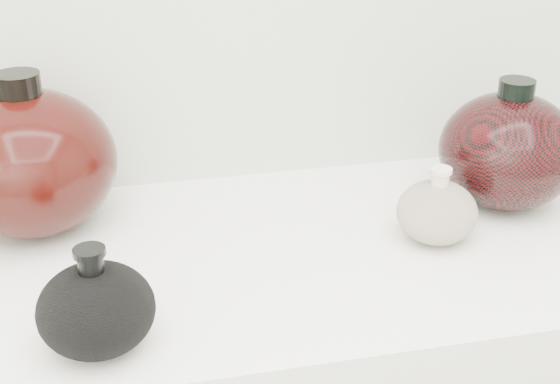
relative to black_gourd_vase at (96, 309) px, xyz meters
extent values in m
cube|color=silver|center=(0.22, 0.17, -0.07)|extent=(1.20, 0.50, 0.03)
ellipsoid|color=black|center=(0.00, 0.00, 0.00)|extent=(0.16, 0.16, 0.10)
cylinder|color=black|center=(0.00, 0.00, 0.06)|extent=(0.04, 0.04, 0.03)
cylinder|color=black|center=(0.00, 0.00, 0.07)|extent=(0.04, 0.04, 0.01)
ellipsoid|color=#C1AA94|center=(0.46, 0.15, -0.01)|extent=(0.13, 0.13, 0.09)
cylinder|color=beige|center=(0.46, 0.15, 0.04)|extent=(0.03, 0.03, 0.03)
cylinder|color=beige|center=(0.46, 0.15, 0.05)|extent=(0.04, 0.04, 0.01)
ellipsoid|color=black|center=(-0.08, 0.31, 0.05)|extent=(0.29, 0.29, 0.20)
cylinder|color=black|center=(-0.08, 0.31, 0.16)|extent=(0.07, 0.07, 0.04)
ellipsoid|color=black|center=(0.60, 0.23, 0.04)|extent=(0.25, 0.25, 0.17)
cylinder|color=black|center=(0.60, 0.23, 0.13)|extent=(0.06, 0.06, 0.03)
camera|label=1|loc=(0.04, -0.73, 0.49)|focal=50.00mm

